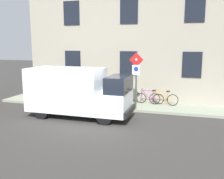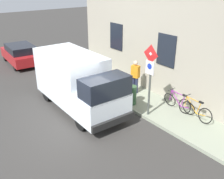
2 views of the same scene
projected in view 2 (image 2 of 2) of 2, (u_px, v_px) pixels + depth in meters
ground_plane at (83, 129)px, 10.36m from camera, size 80.00×80.00×0.00m
sidewalk_slab at (147, 103)px, 12.34m from camera, size 2.14×15.79×0.14m
building_facade at (174, 19)px, 11.57m from camera, size 0.75×13.79×7.87m
sign_post_stacked at (150, 71)px, 10.38m from camera, size 0.15×0.56×3.00m
delivery_van at (77, 81)px, 11.60m from camera, size 2.05×5.35×2.50m
parked_hatchback at (21, 54)px, 17.89m from camera, size 1.94×4.08×1.38m
bicycle_orange at (195, 110)px, 10.79m from camera, size 0.46×1.71×0.89m
bicycle_purple at (179, 103)px, 11.40m from camera, size 0.46×1.71×0.89m
pedestrian at (135, 76)px, 12.96m from camera, size 0.37×0.46×1.72m
litter_bin at (132, 95)px, 11.97m from camera, size 0.44×0.44×0.90m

